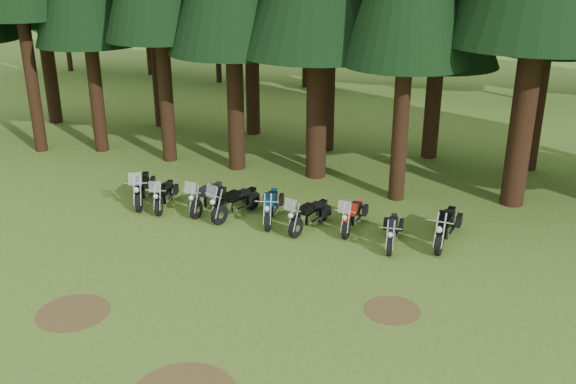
{
  "coord_description": "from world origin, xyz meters",
  "views": [
    {
      "loc": [
        6.21,
        -13.42,
        8.53
      ],
      "look_at": [
        0.35,
        5.0,
        1.0
      ],
      "focal_mm": 40.0,
      "sensor_mm": 36.0,
      "label": 1
    }
  ],
  "objects_px": {
    "motorcycle_4": "(271,207)",
    "motorcycle_6": "(353,216)",
    "motorcycle_3": "(235,203)",
    "motorcycle_2": "(207,198)",
    "motorcycle_5": "(309,216)",
    "motorcycle_7": "(392,232)",
    "motorcycle_8": "(445,228)",
    "motorcycle_1": "(164,196)",
    "motorcycle_0": "(142,189)"
  },
  "relations": [
    {
      "from": "motorcycle_2",
      "to": "motorcycle_8",
      "type": "bearing_deg",
      "value": 4.17
    },
    {
      "from": "motorcycle_5",
      "to": "motorcycle_6",
      "type": "distance_m",
      "value": 1.38
    },
    {
      "from": "motorcycle_2",
      "to": "motorcycle_7",
      "type": "distance_m",
      "value": 6.46
    },
    {
      "from": "motorcycle_2",
      "to": "motorcycle_3",
      "type": "distance_m",
      "value": 1.15
    },
    {
      "from": "motorcycle_2",
      "to": "motorcycle_6",
      "type": "relative_size",
      "value": 1.02
    },
    {
      "from": "motorcycle_0",
      "to": "motorcycle_8",
      "type": "relative_size",
      "value": 0.97
    },
    {
      "from": "motorcycle_0",
      "to": "motorcycle_6",
      "type": "relative_size",
      "value": 1.09
    },
    {
      "from": "motorcycle_2",
      "to": "motorcycle_6",
      "type": "xyz_separation_m",
      "value": [
        5.05,
        -0.03,
        -0.01
      ]
    },
    {
      "from": "motorcycle_7",
      "to": "motorcycle_2",
      "type": "bearing_deg",
      "value": 168.53
    },
    {
      "from": "motorcycle_0",
      "to": "motorcycle_8",
      "type": "xyz_separation_m",
      "value": [
        10.37,
        -0.1,
        -0.0
      ]
    },
    {
      "from": "motorcycle_6",
      "to": "motorcycle_1",
      "type": "bearing_deg",
      "value": -175.3
    },
    {
      "from": "motorcycle_2",
      "to": "motorcycle_3",
      "type": "relative_size",
      "value": 0.98
    },
    {
      "from": "motorcycle_5",
      "to": "motorcycle_8",
      "type": "distance_m",
      "value": 4.21
    },
    {
      "from": "motorcycle_3",
      "to": "motorcycle_4",
      "type": "distance_m",
      "value": 1.23
    },
    {
      "from": "motorcycle_1",
      "to": "motorcycle_7",
      "type": "relative_size",
      "value": 1.04
    },
    {
      "from": "motorcycle_1",
      "to": "motorcycle_4",
      "type": "distance_m",
      "value": 3.86
    },
    {
      "from": "motorcycle_3",
      "to": "motorcycle_8",
      "type": "height_order",
      "value": "motorcycle_3"
    },
    {
      "from": "motorcycle_1",
      "to": "motorcycle_5",
      "type": "relative_size",
      "value": 0.97
    },
    {
      "from": "motorcycle_7",
      "to": "motorcycle_0",
      "type": "bearing_deg",
      "value": 170.75
    },
    {
      "from": "motorcycle_8",
      "to": "motorcycle_3",
      "type": "bearing_deg",
      "value": -173.28
    },
    {
      "from": "motorcycle_4",
      "to": "motorcycle_6",
      "type": "relative_size",
      "value": 1.05
    },
    {
      "from": "motorcycle_0",
      "to": "motorcycle_7",
      "type": "relative_size",
      "value": 1.16
    },
    {
      "from": "motorcycle_4",
      "to": "motorcycle_6",
      "type": "bearing_deg",
      "value": -9.46
    },
    {
      "from": "motorcycle_3",
      "to": "motorcycle_7",
      "type": "height_order",
      "value": "motorcycle_3"
    },
    {
      "from": "motorcycle_2",
      "to": "motorcycle_5",
      "type": "relative_size",
      "value": 1.02
    },
    {
      "from": "motorcycle_1",
      "to": "motorcycle_6",
      "type": "xyz_separation_m",
      "value": [
        6.55,
        0.18,
        0.01
      ]
    },
    {
      "from": "motorcycle_4",
      "to": "motorcycle_0",
      "type": "bearing_deg",
      "value": 166.87
    },
    {
      "from": "motorcycle_0",
      "to": "motorcycle_6",
      "type": "bearing_deg",
      "value": -20.88
    },
    {
      "from": "motorcycle_3",
      "to": "motorcycle_8",
      "type": "distance_m",
      "value": 6.8
    },
    {
      "from": "motorcycle_6",
      "to": "motorcycle_8",
      "type": "height_order",
      "value": "motorcycle_6"
    },
    {
      "from": "motorcycle_8",
      "to": "motorcycle_1",
      "type": "bearing_deg",
      "value": -173.47
    },
    {
      "from": "motorcycle_4",
      "to": "motorcycle_8",
      "type": "bearing_deg",
      "value": -11.97
    },
    {
      "from": "motorcycle_3",
      "to": "motorcycle_7",
      "type": "xyz_separation_m",
      "value": [
        5.29,
        -0.56,
        -0.07
      ]
    },
    {
      "from": "motorcycle_4",
      "to": "motorcycle_8",
      "type": "height_order",
      "value": "motorcycle_8"
    },
    {
      "from": "motorcycle_6",
      "to": "motorcycle_7",
      "type": "distance_m",
      "value": 1.56
    },
    {
      "from": "motorcycle_6",
      "to": "motorcycle_7",
      "type": "bearing_deg",
      "value": -25.41
    },
    {
      "from": "motorcycle_0",
      "to": "motorcycle_4",
      "type": "bearing_deg",
      "value": -22.2
    },
    {
      "from": "motorcycle_6",
      "to": "motorcycle_4",
      "type": "bearing_deg",
      "value": -174.37
    },
    {
      "from": "motorcycle_0",
      "to": "motorcycle_5",
      "type": "distance_m",
      "value": 6.19
    },
    {
      "from": "motorcycle_5",
      "to": "motorcycle_7",
      "type": "bearing_deg",
      "value": 11.29
    },
    {
      "from": "motorcycle_3",
      "to": "motorcycle_2",
      "type": "bearing_deg",
      "value": -170.57
    },
    {
      "from": "motorcycle_7",
      "to": "motorcycle_8",
      "type": "height_order",
      "value": "motorcycle_8"
    },
    {
      "from": "motorcycle_3",
      "to": "motorcycle_4",
      "type": "xyz_separation_m",
      "value": [
        1.23,
        0.07,
        -0.01
      ]
    },
    {
      "from": "motorcycle_1",
      "to": "motorcycle_8",
      "type": "relative_size",
      "value": 0.86
    },
    {
      "from": "motorcycle_5",
      "to": "motorcycle_6",
      "type": "xyz_separation_m",
      "value": [
        1.32,
        0.41,
        -0.01
      ]
    },
    {
      "from": "motorcycle_0",
      "to": "motorcycle_5",
      "type": "height_order",
      "value": "motorcycle_0"
    },
    {
      "from": "motorcycle_0",
      "to": "motorcycle_2",
      "type": "height_order",
      "value": "motorcycle_0"
    },
    {
      "from": "motorcycle_0",
      "to": "motorcycle_6",
      "type": "xyz_separation_m",
      "value": [
        7.49,
        0.02,
        -0.05
      ]
    },
    {
      "from": "motorcycle_1",
      "to": "motorcycle_2",
      "type": "xyz_separation_m",
      "value": [
        1.5,
        0.21,
        0.02
      ]
    },
    {
      "from": "motorcycle_5",
      "to": "motorcycle_7",
      "type": "height_order",
      "value": "motorcycle_5"
    }
  ]
}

